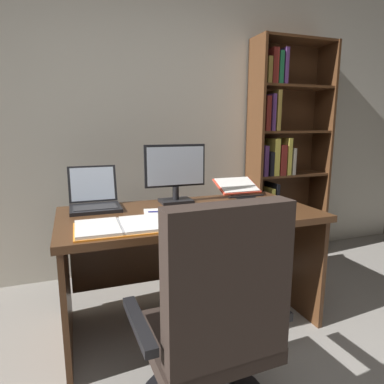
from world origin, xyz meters
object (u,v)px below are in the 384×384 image
at_px(monitor, 175,174).
at_px(bookshelf, 281,158).
at_px(computer_mouse, 244,210).
at_px(open_binder, 121,226).
at_px(notepad, 157,213).
at_px(pen, 160,212).
at_px(desk, 186,239).
at_px(laptop, 94,200).
at_px(reading_stand_with_book, 238,187).
at_px(keyboard, 198,216).
at_px(office_chair, 213,339).

bearing_deg(monitor, bookshelf, 23.16).
height_order(bookshelf, computer_mouse, bookshelf).
height_order(open_binder, notepad, open_binder).
xyz_separation_m(bookshelf, pen, (-1.37, -0.78, -0.21)).
bearing_deg(monitor, desk, -87.40).
xyz_separation_m(desk, monitor, (-0.01, 0.19, 0.40)).
distance_m(desk, monitor, 0.44).
bearing_deg(notepad, laptop, 140.31).
height_order(monitor, reading_stand_with_book, monitor).
bearing_deg(keyboard, office_chair, -105.30).
xyz_separation_m(monitor, reading_stand_with_book, (0.52, 0.07, -0.13)).
distance_m(office_chair, computer_mouse, 0.86).
relative_size(keyboard, reading_stand_with_book, 1.34).
xyz_separation_m(computer_mouse, open_binder, (-0.75, -0.05, -0.01)).
height_order(bookshelf, office_chair, bookshelf).
relative_size(desk, notepad, 7.47).
distance_m(laptop, notepad, 0.44).
xyz_separation_m(reading_stand_with_book, open_binder, (-0.96, -0.56, -0.05)).
distance_m(reading_stand_with_book, notepad, 0.80).
xyz_separation_m(bookshelf, office_chair, (-1.36, -1.58, -0.55)).
relative_size(desk, keyboard, 3.73).
bearing_deg(computer_mouse, reading_stand_with_book, 66.87).
bearing_deg(pen, open_binder, -140.56).
distance_m(desk, office_chair, 0.91).
height_order(reading_stand_with_book, open_binder, reading_stand_with_book).
bearing_deg(open_binder, laptop, 101.45).
relative_size(monitor, open_binder, 0.91).
bearing_deg(bookshelf, notepad, -150.67).
xyz_separation_m(laptop, open_binder, (0.10, -0.50, -0.04)).
relative_size(keyboard, pen, 3.00).
distance_m(monitor, notepad, 0.39).
distance_m(desk, open_binder, 0.58).
xyz_separation_m(laptop, computer_mouse, (0.84, -0.45, -0.04)).
xyz_separation_m(monitor, keyboard, (0.00, -0.44, -0.18)).
bearing_deg(monitor, keyboard, -90.00).
relative_size(computer_mouse, open_binder, 0.22).
bearing_deg(pen, computer_mouse, -19.15).
relative_size(reading_stand_with_book, notepad, 1.50).
xyz_separation_m(monitor, pen, (-0.18, -0.27, -0.18)).
height_order(laptop, computer_mouse, laptop).
xyz_separation_m(keyboard, pen, (-0.18, 0.17, 0.00)).
relative_size(bookshelf, computer_mouse, 19.46).
distance_m(desk, notepad, 0.31).
xyz_separation_m(laptop, reading_stand_with_book, (1.06, 0.06, 0.01)).
distance_m(monitor, keyboard, 0.48).
bearing_deg(office_chair, laptop, 106.17).
height_order(bookshelf, reading_stand_with_book, bookshelf).
bearing_deg(open_binder, monitor, 48.35).
bearing_deg(pen, keyboard, -42.64).
distance_m(monitor, laptop, 0.56).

